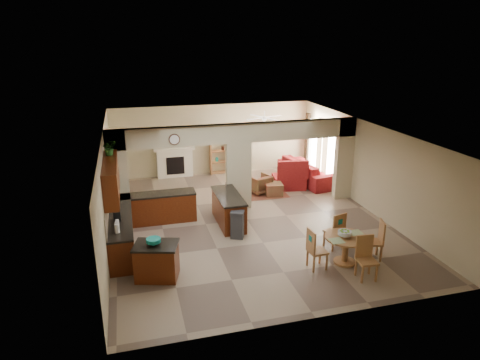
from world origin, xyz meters
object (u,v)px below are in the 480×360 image
object	(u,v)px
kitchen_island	(157,261)
sofa	(308,171)
dining_table	(346,245)
armchair	(260,184)

from	to	relation	value
kitchen_island	sofa	xyz separation A→B (m)	(6.22, 5.62, -0.02)
dining_table	armchair	xyz separation A→B (m)	(-0.51, 5.36, -0.15)
dining_table	sofa	world-z (taller)	sofa
sofa	armchair	world-z (taller)	sofa
dining_table	armchair	bearing A→B (deg)	95.46
sofa	armchair	bearing A→B (deg)	100.65
armchair	dining_table	bearing A→B (deg)	76.24
kitchen_island	sofa	distance (m)	8.38
kitchen_island	dining_table	xyz separation A→B (m)	(4.53, -0.51, 0.05)
kitchen_island	armchair	size ratio (longest dim) A/B	1.59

